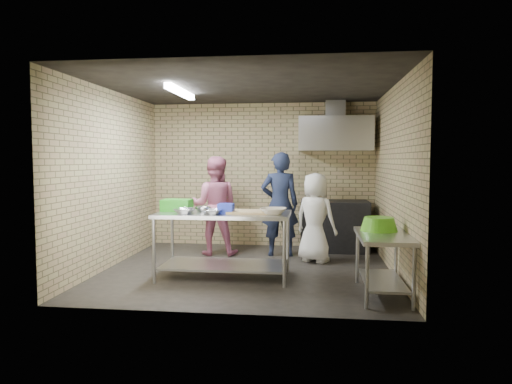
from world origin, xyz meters
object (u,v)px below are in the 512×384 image
(bottle_green, at_px, (360,139))
(woman_pink, at_px, (215,206))
(green_basin, at_px, (379,224))
(stove, at_px, (334,226))
(blue_tub, at_px, (226,208))
(man_navy, at_px, (280,204))
(woman_white, at_px, (315,218))
(green_crate, at_px, (177,205))
(side_counter, at_px, (383,265))
(prep_table, at_px, (224,245))

(bottle_green, bearing_deg, woman_pink, -161.90)
(green_basin, xyz_separation_m, woman_pink, (-2.50, 1.91, 0.01))
(stove, height_order, woman_pink, woman_pink)
(blue_tub, height_order, man_navy, man_navy)
(woman_white, bearing_deg, green_crate, 58.05)
(bottle_green, bearing_deg, side_counter, -90.00)
(green_crate, height_order, blue_tub, green_crate)
(blue_tub, distance_m, bottle_green, 3.36)
(stove, height_order, woman_white, woman_white)
(stove, bearing_deg, prep_table, -126.97)
(stove, relative_size, green_basin, 2.61)
(side_counter, height_order, bottle_green, bottle_green)
(woman_pink, height_order, woman_white, woman_pink)
(side_counter, xyz_separation_m, woman_white, (-0.80, 1.77, 0.34))
(blue_tub, distance_m, green_basin, 2.02)
(woman_white, bearing_deg, prep_table, 72.71)
(man_navy, bearing_deg, side_counter, 114.52)
(stove, distance_m, bottle_green, 1.65)
(green_basin, relative_size, bottle_green, 3.07)
(prep_table, relative_size, man_navy, 1.03)
(side_counter, height_order, woman_white, woman_white)
(blue_tub, bearing_deg, woman_white, 46.24)
(man_navy, bearing_deg, prep_table, 59.18)
(stove, distance_m, green_basin, 2.57)
(stove, distance_m, green_crate, 3.12)
(stove, xyz_separation_m, blue_tub, (-1.57, -2.25, 0.53))
(green_crate, distance_m, bottle_green, 3.72)
(woman_white, bearing_deg, stove, -79.79)
(green_crate, bearing_deg, woman_white, 28.07)
(side_counter, relative_size, woman_white, 0.84)
(prep_table, height_order, man_navy, man_navy)
(man_navy, bearing_deg, woman_pink, -6.74)
(man_navy, bearing_deg, blue_tub, 61.89)
(prep_table, relative_size, bottle_green, 12.17)
(green_crate, height_order, woman_white, woman_white)
(stove, bearing_deg, green_basin, -80.24)
(side_counter, xyz_separation_m, green_crate, (-2.77, 0.72, 0.62))
(green_crate, bearing_deg, prep_table, -9.73)
(prep_table, bearing_deg, woman_white, 42.73)
(green_basin, bearing_deg, woman_white, 117.20)
(blue_tub, xyz_separation_m, woman_pink, (-0.51, 1.66, -0.13))
(green_crate, bearing_deg, green_basin, -9.80)
(blue_tub, bearing_deg, bottle_green, 50.97)
(green_basin, distance_m, man_navy, 2.38)
(green_basin, relative_size, man_navy, 0.26)
(blue_tub, relative_size, bottle_green, 1.35)
(prep_table, distance_m, man_navy, 1.77)
(blue_tub, xyz_separation_m, green_basin, (2.00, -0.25, -0.14))
(green_crate, distance_m, woman_pink, 1.47)
(man_navy, relative_size, woman_pink, 1.04)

